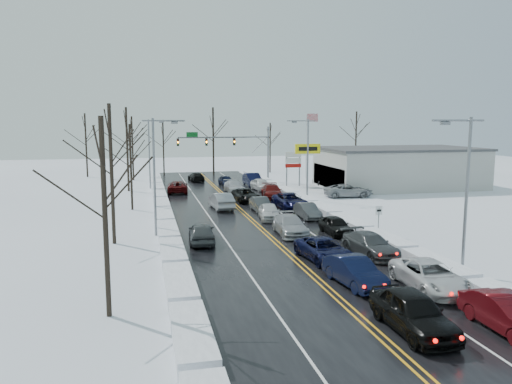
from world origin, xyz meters
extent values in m
plane|color=white|center=(0.00, 0.00, 0.00)|extent=(160.00, 160.00, 0.00)
cube|color=black|center=(0.00, 2.00, 0.01)|extent=(14.00, 84.00, 0.01)
cube|color=white|center=(-7.60, 2.00, 0.00)|extent=(1.54, 72.00, 0.62)
cube|color=white|center=(7.60, 2.00, 0.00)|extent=(1.54, 72.00, 0.62)
cylinder|color=slate|center=(8.50, 28.00, 4.00)|extent=(0.24, 0.24, 8.00)
cylinder|color=slate|center=(2.00, 28.00, 6.50)|extent=(13.00, 0.18, 0.18)
cylinder|color=slate|center=(7.30, 28.00, 5.40)|extent=(2.33, 0.10, 2.33)
cube|color=#0C591E|center=(-2.50, 28.00, 6.90)|extent=(1.60, 0.08, 0.70)
cube|color=black|center=(3.50, 28.00, 5.85)|extent=(0.32, 0.25, 1.05)
sphere|color=#3F0705|center=(3.50, 27.84, 6.15)|extent=(0.20, 0.20, 0.20)
sphere|color=orange|center=(3.50, 27.84, 5.85)|extent=(0.22, 0.22, 0.22)
sphere|color=black|center=(3.50, 27.84, 5.55)|extent=(0.20, 0.20, 0.20)
cube|color=black|center=(-0.50, 28.00, 5.85)|extent=(0.32, 0.25, 1.05)
sphere|color=#3F0705|center=(-0.50, 27.84, 6.15)|extent=(0.20, 0.20, 0.20)
sphere|color=orange|center=(-0.50, 27.84, 5.85)|extent=(0.22, 0.22, 0.22)
sphere|color=black|center=(-0.50, 27.84, 5.55)|extent=(0.20, 0.20, 0.20)
cube|color=black|center=(-4.50, 28.00, 5.85)|extent=(0.32, 0.25, 1.05)
sphere|color=#3F0705|center=(-4.50, 27.84, 6.15)|extent=(0.20, 0.20, 0.20)
sphere|color=orange|center=(-4.50, 27.84, 5.85)|extent=(0.22, 0.22, 0.22)
sphere|color=black|center=(-4.50, 27.84, 5.55)|extent=(0.20, 0.20, 0.20)
cylinder|color=slate|center=(10.50, 16.00, 2.80)|extent=(0.20, 0.20, 5.60)
cube|color=#FCEA0D|center=(10.50, 16.00, 5.40)|extent=(3.20, 0.30, 1.20)
cube|color=black|center=(10.50, 15.83, 5.40)|extent=(2.40, 0.04, 0.50)
cylinder|color=slate|center=(9.60, 22.00, 2.00)|extent=(0.16, 0.16, 4.00)
cylinder|color=slate|center=(11.40, 22.00, 2.00)|extent=(0.16, 0.16, 4.00)
cube|color=white|center=(10.50, 22.00, 4.30)|extent=(2.20, 0.22, 0.70)
cube|color=white|center=(10.50, 22.00, 3.50)|extent=(2.20, 0.22, 0.70)
cube|color=#AB130D|center=(10.50, 22.00, 2.80)|extent=(2.20, 0.22, 0.50)
cylinder|color=slate|center=(8.20, -8.00, 1.10)|extent=(0.08, 0.08, 2.20)
cube|color=white|center=(8.20, -8.00, 2.00)|extent=(0.55, 0.05, 0.70)
cube|color=black|center=(8.20, -8.04, 2.00)|extent=(0.35, 0.02, 0.15)
cylinder|color=silver|center=(15.00, 30.00, 5.00)|extent=(0.14, 0.14, 10.00)
cube|color=#AFAFAA|center=(24.00, 18.00, 2.50)|extent=(20.00, 12.00, 5.00)
cube|color=#262628|center=(14.05, 18.00, 1.60)|extent=(0.10, 11.00, 2.80)
cube|color=#3F3F42|center=(24.00, 18.00, 5.15)|extent=(20.40, 12.40, 0.30)
cylinder|color=slate|center=(8.50, -18.00, 4.50)|extent=(0.18, 0.18, 9.00)
cylinder|color=slate|center=(7.70, -18.00, 8.80)|extent=(3.20, 0.12, 0.12)
cube|color=slate|center=(6.90, -18.00, 8.65)|extent=(0.50, 0.25, 0.18)
cylinder|color=slate|center=(8.50, 10.00, 4.50)|extent=(0.18, 0.18, 9.00)
cylinder|color=slate|center=(7.70, 10.00, 8.80)|extent=(3.20, 0.12, 0.12)
cube|color=slate|center=(6.90, 10.00, 8.65)|extent=(0.50, 0.25, 0.18)
cylinder|color=slate|center=(-8.50, -4.00, 4.50)|extent=(0.18, 0.18, 9.00)
cylinder|color=slate|center=(-7.70, -4.00, 8.80)|extent=(3.20, 0.12, 0.12)
cube|color=slate|center=(-6.90, -4.00, 8.65)|extent=(0.50, 0.25, 0.18)
cylinder|color=slate|center=(-8.50, 24.00, 4.50)|extent=(0.18, 0.18, 9.00)
cylinder|color=slate|center=(-7.70, 24.00, 8.80)|extent=(3.20, 0.12, 0.12)
cube|color=slate|center=(-6.90, 24.00, 8.65)|extent=(0.50, 0.25, 0.18)
cylinder|color=#2D231C|center=(-11.00, -20.00, 4.50)|extent=(0.24, 0.24, 9.00)
cylinder|color=#2D231C|center=(-11.50, -6.00, 5.00)|extent=(0.27, 0.27, 10.00)
cylinder|color=#2D231C|center=(-10.50, 8.00, 4.25)|extent=(0.23, 0.23, 8.50)
cylinder|color=#2D231C|center=(-11.20, 22.00, 5.25)|extent=(0.28, 0.28, 10.50)
cylinder|color=#2D231C|center=(-10.80, 34.00, 4.75)|extent=(0.25, 0.25, 9.50)
cylinder|color=#2D231C|center=(-18.00, 40.00, 5.00)|extent=(0.27, 0.27, 10.00)
cylinder|color=#2D231C|center=(-6.00, 41.00, 4.50)|extent=(0.24, 0.24, 9.00)
cylinder|color=#2D231C|center=(2.00, 39.00, 5.50)|extent=(0.29, 0.29, 11.00)
cylinder|color=#2D231C|center=(12.00, 40.50, 4.25)|extent=(0.23, 0.23, 8.50)
cylinder|color=#2D231C|center=(28.00, 41.00, 5.25)|extent=(0.28, 0.28, 10.50)
imported|color=black|center=(1.56, -24.52, 0.00)|extent=(2.04, 5.05, 1.72)
imported|color=black|center=(1.61, -18.47, 0.00)|extent=(2.16, 4.79, 1.53)
imported|color=black|center=(1.72, -13.50, 0.00)|extent=(2.85, 5.28, 1.41)
imported|color=#A1A3A9|center=(1.71, -6.03, 0.00)|extent=(2.30, 5.23, 1.49)
imported|color=silver|center=(1.58, 0.05, 0.00)|extent=(2.28, 4.48, 1.46)
imported|color=#3B3E40|center=(1.79, 4.29, 0.00)|extent=(1.56, 4.24, 1.39)
imported|color=black|center=(1.60, 10.52, 0.00)|extent=(2.68, 5.26, 1.42)
imported|color=#B0B3B9|center=(1.63, 18.08, 0.00)|extent=(2.21, 4.96, 1.41)
imported|color=black|center=(1.70, 24.59, 0.00)|extent=(1.86, 4.11, 1.37)
imported|color=#4F0A0F|center=(5.42, -25.42, 0.00)|extent=(1.63, 4.65, 1.53)
imported|color=silver|center=(5.19, -19.99, 0.00)|extent=(2.69, 5.48, 1.50)
imported|color=#3F4244|center=(5.11, -13.07, 0.00)|extent=(2.63, 5.25, 1.46)
imported|color=black|center=(5.24, -6.72, 0.00)|extent=(1.78, 4.18, 1.41)
imported|color=#444649|center=(5.14, -0.08, 0.00)|extent=(1.54, 4.19, 1.37)
imported|color=black|center=(5.07, 5.16, 0.00)|extent=(2.78, 5.69, 1.56)
imported|color=#540C0B|center=(5.09, 12.54, 0.00)|extent=(2.71, 5.44, 1.52)
imported|color=silver|center=(5.29, 18.88, 0.00)|extent=(2.24, 4.66, 1.54)
imported|color=black|center=(5.24, 23.71, 0.00)|extent=(1.95, 5.23, 1.71)
imported|color=#97999E|center=(-1.76, 6.52, 0.00)|extent=(2.12, 5.12, 1.65)
imported|color=#4E0A0B|center=(-5.23, 19.26, 0.00)|extent=(2.85, 5.41, 1.45)
imported|color=black|center=(-1.79, 30.33, 0.00)|extent=(2.29, 4.72, 1.32)
imported|color=#44484A|center=(-5.32, -7.25, 0.00)|extent=(2.12, 4.64, 1.54)
imported|color=#9A9DA2|center=(13.84, 11.12, 0.00)|extent=(5.63, 2.98, 1.51)
imported|color=gray|center=(16.82, 14.74, 0.00)|extent=(3.14, 6.13, 1.70)
imported|color=black|center=(14.87, 22.73, 0.00)|extent=(1.88, 4.32, 1.45)
camera|label=1|loc=(-9.27, -42.54, 8.77)|focal=35.00mm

